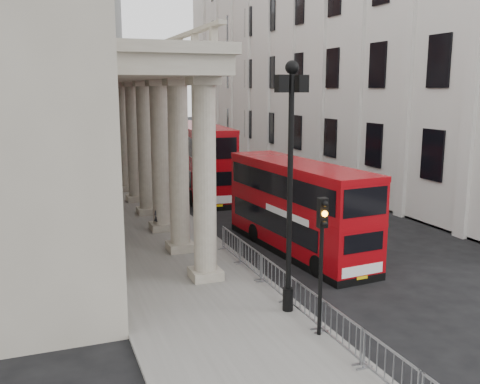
{
  "coord_description": "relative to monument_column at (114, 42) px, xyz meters",
  "views": [
    {
      "loc": [
        -8.19,
        -11.47,
        7.57
      ],
      "look_at": [
        0.7,
        12.06,
        2.69
      ],
      "focal_mm": 40.0,
      "sensor_mm": 36.0,
      "label": 1
    }
  ],
  "objects": [
    {
      "name": "pedestrian_a",
      "position": [
        -8.43,
        -76.21,
        -14.95
      ],
      "size": [
        0.71,
        0.5,
        1.82
      ],
      "primitive_type": "imported",
      "rotation": [
        0.0,
        0.0,
        0.1
      ],
      "color": "#222227",
      "rests_on": "sidewalk_west"
    },
    {
      "name": "bus_near",
      "position": [
        -3.09,
        -81.71,
        -13.77
      ],
      "size": [
        3.14,
        9.96,
        4.23
      ],
      "rotation": [
        0.0,
        0.0,
        0.08
      ],
      "color": "#96060D",
      "rests_on": "ground"
    },
    {
      "name": "brick_building",
      "position": [
        -16.5,
        -44.0,
        -4.98
      ],
      "size": [
        9.0,
        32.0,
        22.0
      ],
      "primitive_type": "cube",
      "color": "brown",
      "rests_on": "ground"
    },
    {
      "name": "monument_column",
      "position": [
        0.0,
        0.0,
        0.0
      ],
      "size": [
        8.0,
        8.0,
        54.2
      ],
      "color": "#60605E",
      "rests_on": "ground"
    },
    {
      "name": "lamp_post_mid",
      "position": [
        -6.6,
        -72.0,
        -11.07
      ],
      "size": [
        1.05,
        0.44,
        8.32
      ],
      "color": "black",
      "rests_on": "sidewalk_west"
    },
    {
      "name": "pedestrian_c",
      "position": [
        -7.85,
        -74.21,
        -14.98
      ],
      "size": [
        1.02,
        0.9,
        1.76
      ],
      "primitive_type": "imported",
      "rotation": [
        0.0,
        0.0,
        5.79
      ],
      "color": "black",
      "rests_on": "sidewalk_west"
    },
    {
      "name": "crowd_barriers",
      "position": [
        -6.35,
        -89.78,
        -15.31
      ],
      "size": [
        0.5,
        18.75,
        1.1
      ],
      "color": "gray",
      "rests_on": "sidewalk_west"
    },
    {
      "name": "east_building",
      "position": [
        10.0,
        -60.0,
        -3.48
      ],
      "size": [
        8.0,
        55.0,
        25.0
      ],
      "primitive_type": "cube",
      "color": "beige",
      "rests_on": "ground"
    },
    {
      "name": "sidewalk_east",
      "position": [
        7.5,
        -62.0,
        -15.92
      ],
      "size": [
        3.0,
        140.0,
        0.12
      ],
      "primitive_type": "cube",
      "color": "slate",
      "rests_on": "ground"
    },
    {
      "name": "traffic_light",
      "position": [
        -6.5,
        -90.02,
        -12.88
      ],
      "size": [
        0.28,
        0.33,
        4.3
      ],
      "color": "black",
      "rests_on": "sidewalk_west"
    },
    {
      "name": "lamp_post_north",
      "position": [
        -6.6,
        -56.0,
        -11.07
      ],
      "size": [
        1.05,
        0.44,
        8.32
      ],
      "color": "black",
      "rests_on": "sidewalk_west"
    },
    {
      "name": "pedestrian_b",
      "position": [
        -11.28,
        -78.07,
        -14.95
      ],
      "size": [
        1.0,
        0.85,
        1.83
      ],
      "primitive_type": "imported",
      "rotation": [
        0.0,
        0.0,
        3.33
      ],
      "color": "black",
      "rests_on": "sidewalk_west"
    },
    {
      "name": "sidewalk_west",
      "position": [
        -9.0,
        -62.0,
        -15.92
      ],
      "size": [
        6.0,
        140.0,
        0.12
      ],
      "primitive_type": "cube",
      "color": "slate",
      "rests_on": "ground"
    },
    {
      "name": "lamp_post_south",
      "position": [
        -6.6,
        -88.0,
        -11.07
      ],
      "size": [
        1.05,
        0.44,
        8.32
      ],
      "color": "black",
      "rests_on": "sidewalk_west"
    },
    {
      "name": "ground",
      "position": [
        -6.0,
        -92.0,
        -15.98
      ],
      "size": [
        260.0,
        260.0,
        0.0
      ],
      "primitive_type": "plane",
      "color": "black",
      "rests_on": "ground"
    },
    {
      "name": "kerb",
      "position": [
        -6.05,
        -62.0,
        -15.91
      ],
      "size": [
        0.2,
        140.0,
        0.14
      ],
      "primitive_type": "cube",
      "color": "slate",
      "rests_on": "ground"
    },
    {
      "name": "west_building_far",
      "position": [
        -16.5,
        -12.0,
        -5.98
      ],
      "size": [
        9.0,
        30.0,
        20.0
      ],
      "primitive_type": "cube",
      "color": "gray",
      "rests_on": "ground"
    },
    {
      "name": "bus_far",
      "position": [
        -3.4,
        -66.61,
        -13.35
      ],
      "size": [
        3.83,
        11.85,
        5.03
      ],
      "rotation": [
        0.0,
        0.0,
        -0.09
      ],
      "color": "#94060C",
      "rests_on": "ground"
    }
  ]
}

